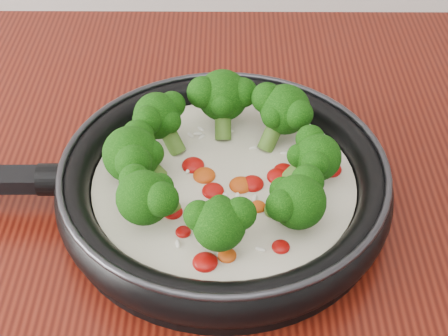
{
  "coord_description": "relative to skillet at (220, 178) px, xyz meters",
  "views": [
    {
      "loc": [
        0.14,
        0.61,
        1.37
      ],
      "look_at": [
        0.13,
        1.09,
        0.95
      ],
      "focal_mm": 52.54,
      "sensor_mm": 36.0,
      "label": 1
    }
  ],
  "objects": [
    {
      "name": "skillet",
      "position": [
        0.0,
        0.0,
        0.0
      ],
      "size": [
        0.52,
        0.33,
        0.1
      ],
      "color": "black",
      "rests_on": "counter"
    }
  ]
}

